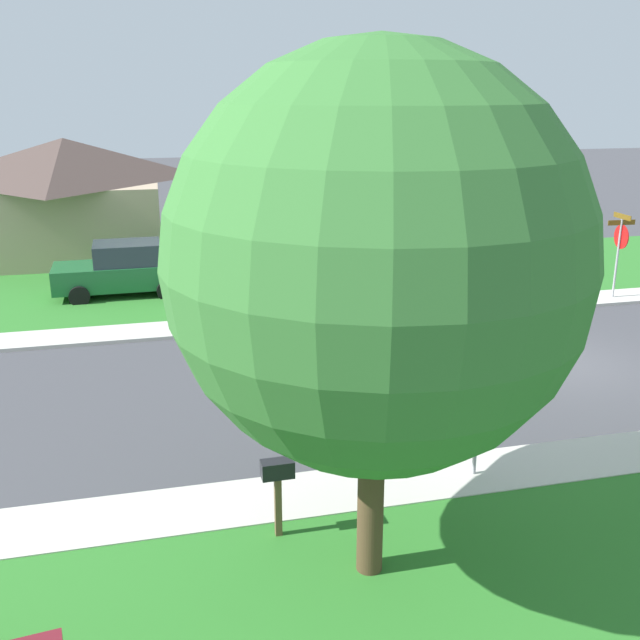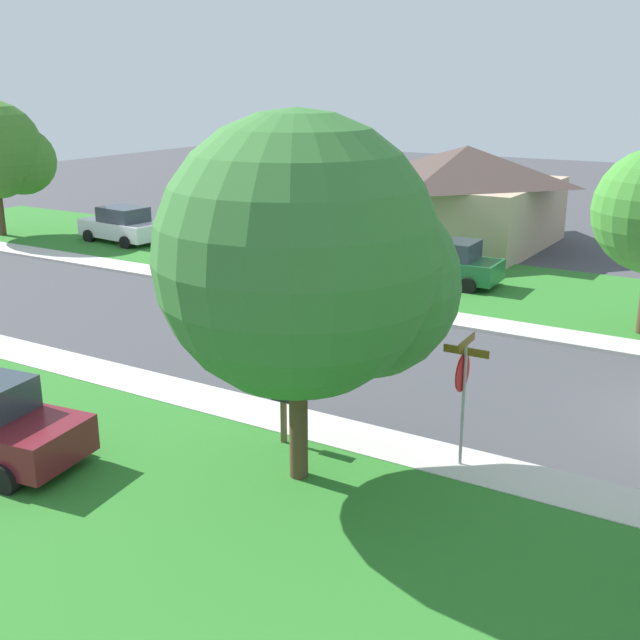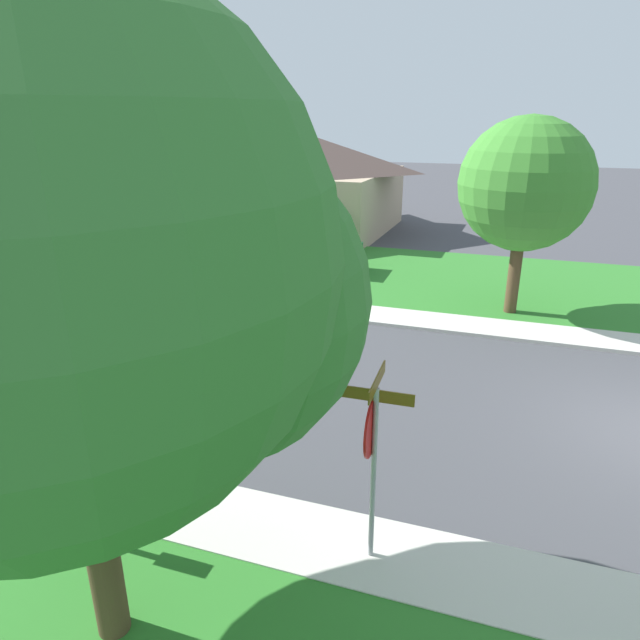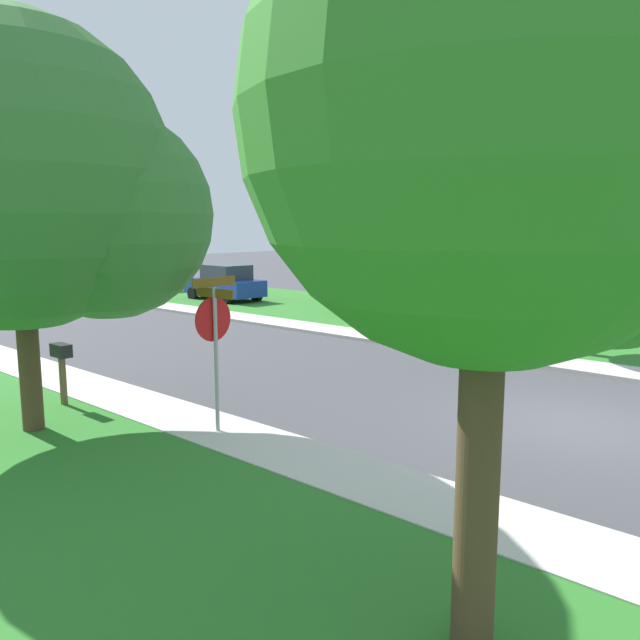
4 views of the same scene
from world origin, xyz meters
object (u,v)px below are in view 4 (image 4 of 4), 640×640
object	(u,v)px
stop_sign_far_corner	(214,329)
tree_across_left	(40,185)
car_green_driveway_right	(389,295)
house_right_setback	(442,250)
tree_sidewalk_mid	(523,133)
mailbox	(62,359)
tree_corner_large	(567,223)
car_white_across_road	(147,275)
tree_sidewalk_far	(64,217)
car_blue_behind_trees	(225,283)

from	to	relation	value
stop_sign_far_corner	tree_across_left	world-z (taller)	tree_across_left
car_green_driveway_right	house_right_setback	world-z (taller)	house_right_setback
tree_sidewalk_mid	mailbox	world-z (taller)	tree_sidewalk_mid
tree_corner_large	tree_sidewalk_mid	world-z (taller)	tree_sidewalk_mid
tree_across_left	tree_sidewalk_mid	bearing A→B (deg)	-91.38
car_white_across_road	tree_across_left	bearing A→B (deg)	-127.09
tree_across_left	tree_sidewalk_mid	distance (m)	8.49
car_green_driveway_right	car_white_across_road	bearing A→B (deg)	91.48
tree_corner_large	house_right_setback	xyz separation A→B (m)	(10.07, 9.88, -1.32)
car_green_driveway_right	tree_across_left	world-z (taller)	tree_across_left
car_green_driveway_right	tree_corner_large	xyz separation A→B (m)	(-2.41, -7.71, 2.82)
stop_sign_far_corner	tree_corner_large	xyz separation A→B (m)	(11.21, -1.79, 1.81)
stop_sign_far_corner	tree_across_left	distance (m)	3.77
car_green_driveway_right	tree_sidewalk_far	world-z (taller)	tree_sidewalk_far
tree_corner_large	house_right_setback	distance (m)	14.17
car_blue_behind_trees	tree_across_left	xyz separation A→B (m)	(-14.50, -12.56, 3.42)
stop_sign_far_corner	tree_sidewalk_mid	size ratio (longest dim) A/B	0.43
tree_sidewalk_far	tree_across_left	distance (m)	29.24
car_blue_behind_trees	tree_corner_large	world-z (taller)	tree_corner_large
car_green_driveway_right	tree_sidewalk_far	distance (m)	22.68
car_green_driveway_right	house_right_setback	distance (m)	8.10
car_green_driveway_right	tree_across_left	bearing A→B (deg)	-166.79
tree_across_left	car_white_across_road	bearing A→B (deg)	52.91
car_white_across_road	mailbox	bearing A→B (deg)	-127.42
house_right_setback	mailbox	xyz separation A→B (m)	(-22.23, -4.50, -1.37)
tree_corner_large	tree_across_left	bearing A→B (deg)	162.43
car_blue_behind_trees	tree_sidewalk_far	distance (m)	13.84
stop_sign_far_corner	car_white_across_road	bearing A→B (deg)	59.14
tree_corner_large	car_green_driveway_right	bearing A→B (deg)	72.65
tree_corner_large	house_right_setback	bearing A→B (deg)	44.44
tree_sidewalk_far	tree_sidewalk_mid	size ratio (longest dim) A/B	1.03
tree_sidewalk_mid	mailbox	distance (m)	10.36
tree_sidewalk_mid	car_white_across_road	bearing A→B (deg)	61.80
car_blue_behind_trees	tree_across_left	world-z (taller)	tree_across_left
tree_corner_large	car_blue_behind_trees	bearing A→B (deg)	84.72
car_blue_behind_trees	mailbox	size ratio (longest dim) A/B	3.37
tree_across_left	car_blue_behind_trees	bearing A→B (deg)	40.90
stop_sign_far_corner	car_green_driveway_right	xyz separation A→B (m)	(13.61, 5.92, -1.01)
tree_sidewalk_far	mailbox	world-z (taller)	tree_sidewalk_far
car_green_driveway_right	tree_corner_large	world-z (taller)	tree_corner_large
stop_sign_far_corner	car_blue_behind_trees	world-z (taller)	stop_sign_far_corner
stop_sign_far_corner	house_right_setback	size ratio (longest dim) A/B	0.30
car_white_across_road	tree_sidewalk_mid	xyz separation A→B (m)	(-15.16, -28.26, 3.45)
mailbox	car_blue_behind_trees	bearing A→B (deg)	39.48
car_blue_behind_trees	stop_sign_far_corner	bearing A→B (deg)	-130.59
tree_sidewalk_mid	house_right_setback	bearing A→B (deg)	31.54
tree_sidewalk_far	mailbox	distance (m)	27.91
car_blue_behind_trees	tree_across_left	bearing A→B (deg)	-139.10
tree_corner_large	tree_across_left	distance (m)	13.61
car_white_across_road	tree_corner_large	world-z (taller)	tree_corner_large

